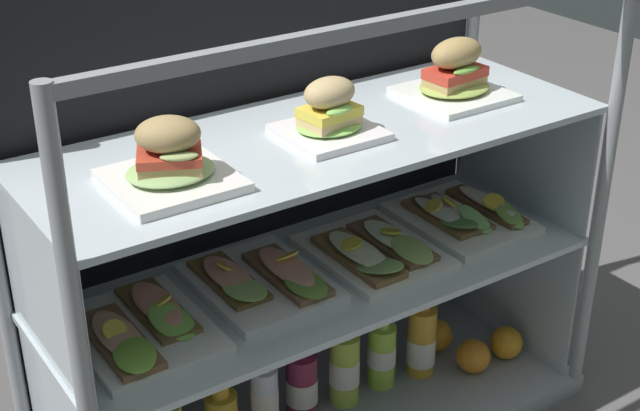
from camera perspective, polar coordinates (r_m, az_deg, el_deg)
name	(u,v)px	position (r m, az deg, el deg)	size (l,w,h in m)	color
case_frame	(282,191)	(1.95, -2.31, 0.88)	(1.18, 0.46, 0.99)	gray
riser_lower_tier	(320,349)	(2.01, 0.00, -8.72)	(1.12, 0.40, 0.35)	silver
shelf_lower_glass	(320,276)	(1.91, 0.00, -4.29)	(1.13, 0.42, 0.01)	silver
riser_upper_tier	(320,209)	(1.84, 0.00, -0.19)	(1.12, 0.40, 0.29)	silver
shelf_upper_glass	(320,136)	(1.77, 0.00, 4.23)	(1.13, 0.42, 0.01)	silver
plated_roll_sandwich_far_left	(170,162)	(1.56, -9.09, 2.61)	(0.20, 0.20, 0.12)	white
plated_roll_sandwich_mid_right	(330,115)	(1.74, 0.58, 5.52)	(0.17, 0.17, 0.11)	white
plated_roll_sandwich_center	(455,76)	(1.96, 8.20, 7.76)	(0.20, 0.20, 0.13)	white
open_sandwich_tray_near_left_corner	(141,328)	(1.74, -10.79, -7.33)	(0.23, 0.31, 0.06)	white
open_sandwich_tray_mid_right	(263,279)	(1.85, -3.49, -4.50)	(0.23, 0.29, 0.07)	white
open_sandwich_tray_center	(376,251)	(1.95, 3.43, -2.77)	(0.23, 0.30, 0.06)	white
open_sandwich_tray_far_left	(463,215)	(2.11, 8.69, -0.59)	(0.23, 0.29, 0.06)	white
juice_bottle_back_left	(265,400)	(2.00, -3.38, -11.73)	(0.06, 0.06, 0.23)	white
juice_bottle_back_right	(302,384)	(2.08, -1.12, -10.75)	(0.07, 0.07, 0.20)	#8E2B48
juice_bottle_near_post	(344,367)	(2.10, 1.49, -9.75)	(0.07, 0.07, 0.22)	#B8D546
juice_bottle_tucked_behind	(382,353)	(2.16, 3.76, -8.91)	(0.07, 0.07, 0.20)	#AEDA46
juice_bottle_front_fourth	(421,341)	(2.21, 6.15, -8.17)	(0.07, 0.07, 0.22)	gold
orange_fruit_beside_bottles	(436,335)	(2.31, 7.07, -7.83)	(0.08, 0.08, 0.08)	orange
orange_fruit_near_left_post	(473,356)	(2.25, 9.28, -9.01)	(0.08, 0.08, 0.08)	orange
orange_fruit_rolled_forward	(506,343)	(2.31, 11.23, -8.16)	(0.08, 0.08, 0.08)	orange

